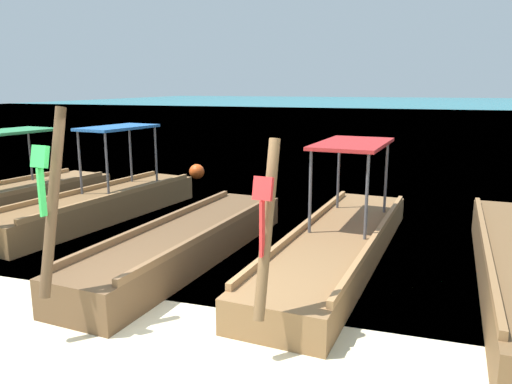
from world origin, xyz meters
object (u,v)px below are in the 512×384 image
longtail_boat_green_ribbon (186,243)px  longtail_boat_red_ribbon (338,242)px  longtail_boat_violet_ribbon (100,204)px  mooring_buoy_near (197,172)px

longtail_boat_green_ribbon → longtail_boat_red_ribbon: size_ratio=0.88×
longtail_boat_violet_ribbon → mooring_buoy_near: size_ratio=12.39×
longtail_boat_violet_ribbon → longtail_boat_green_ribbon: size_ratio=1.00×
longtail_boat_green_ribbon → longtail_boat_red_ribbon: longtail_boat_green_ribbon is taller
mooring_buoy_near → longtail_boat_violet_ribbon: bearing=-89.9°
longtail_boat_green_ribbon → mooring_buoy_near: bearing=113.3°
longtail_boat_red_ribbon → mooring_buoy_near: bearing=131.9°
longtail_boat_violet_ribbon → longtail_boat_green_ribbon: longtail_boat_violet_ribbon is taller
longtail_boat_red_ribbon → mooring_buoy_near: 7.92m
longtail_boat_green_ribbon → mooring_buoy_near: size_ratio=12.37×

